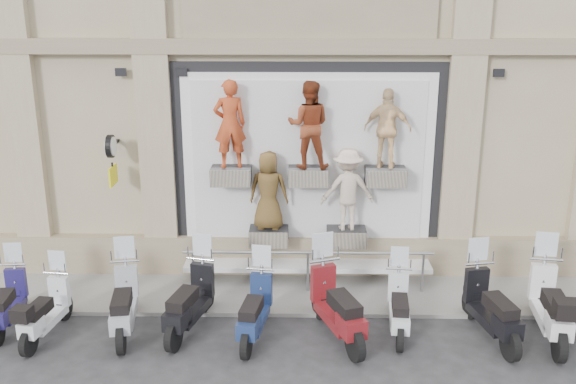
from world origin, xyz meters
name	(u,v)px	position (x,y,z in m)	size (l,w,h in m)	color
ground	(309,346)	(0.00, 0.00, 0.00)	(90.00, 90.00, 0.00)	#29292B
sidewalk	(307,290)	(0.00, 2.10, 0.04)	(16.00, 2.20, 0.08)	gray
shop_vitrine	(311,170)	(0.06, 2.75, 2.40)	(5.60, 0.83, 4.30)	black
guard_rail	(308,273)	(0.00, 2.00, 0.47)	(5.06, 0.10, 0.93)	#9EA0A5
clock_sign_bracket	(112,153)	(-3.90, 2.47, 2.80)	(0.10, 0.80, 1.02)	black
scooter_a	(6,291)	(-5.44, 0.57, 0.71)	(0.51, 1.75, 1.42)	#1C164D
scooter_b	(44,300)	(-4.62, 0.24, 0.70)	(0.51, 1.73, 1.41)	silver
scooter_c	(123,292)	(-3.28, 0.41, 0.80)	(0.57, 1.96, 1.60)	#93989F
scooter_d	(189,289)	(-2.12, 0.50, 0.81)	(0.58, 2.00, 1.62)	black
scooter_e	(255,299)	(-0.95, 0.26, 0.76)	(0.54, 1.86, 1.51)	navy
scooter_f	(337,293)	(0.49, 0.28, 0.86)	(0.62, 2.13, 1.73)	maroon
scooter_g	(400,296)	(1.60, 0.49, 0.71)	(0.51, 1.75, 1.42)	silver
scooter_h	(492,295)	(3.18, 0.33, 0.82)	(0.59, 2.02, 1.64)	black
scooter_i	(552,293)	(4.21, 0.36, 0.86)	(0.62, 2.12, 1.73)	silver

